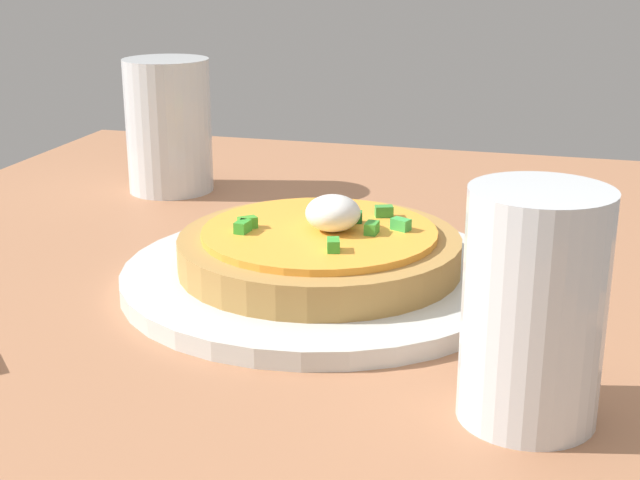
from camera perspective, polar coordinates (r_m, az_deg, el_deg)
dining_table at (r=65.95cm, az=-2.92°, el=-3.77°), size 91.71×76.46×3.12cm
plate at (r=64.36cm, az=0.00°, el=-2.23°), size 27.70×27.70×1.26cm
pizza at (r=63.65cm, az=0.03°, el=-0.47°), size 19.70×19.70×5.33cm
cup_near at (r=88.80cm, az=-9.42°, el=6.72°), size 8.12×8.12×12.62cm
cup_far at (r=46.26cm, az=13.16°, el=-4.61°), size 7.06×7.06×11.99cm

